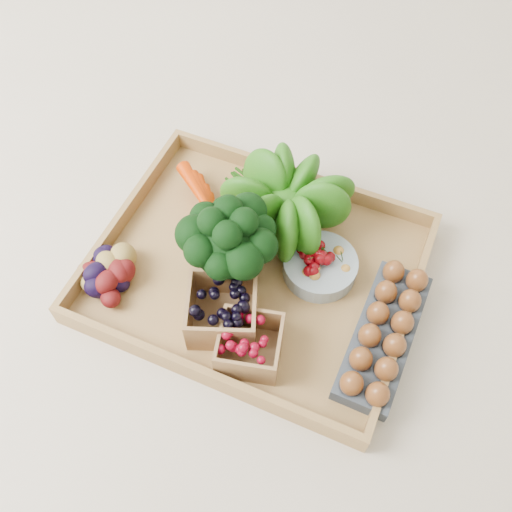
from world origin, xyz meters
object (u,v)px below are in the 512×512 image
at_px(egg_carton, 383,336).
at_px(tray, 256,272).
at_px(cherry_bowl, 320,266).
at_px(broccoli, 230,253).

bearing_deg(egg_carton, tray, 170.96).
bearing_deg(cherry_bowl, broccoli, -155.24).
relative_size(broccoli, egg_carton, 0.63).
relative_size(tray, broccoli, 3.34).
distance_m(broccoli, cherry_bowl, 0.16).
relative_size(tray, egg_carton, 2.12).
distance_m(tray, egg_carton, 0.25).
bearing_deg(cherry_bowl, egg_carton, -31.01).
bearing_deg(broccoli, tray, 33.20).
height_order(broccoli, cherry_bowl, broccoli).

